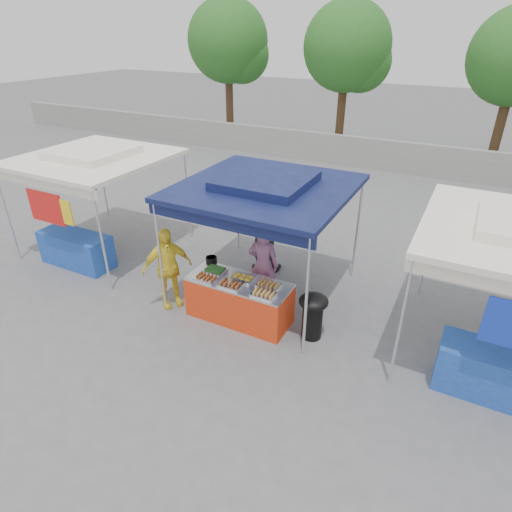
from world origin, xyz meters
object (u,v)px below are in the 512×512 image
at_px(helper_man, 263,232).
at_px(customer_person, 167,268).
at_px(wok_burner, 313,312).
at_px(vendor_woman, 263,265).
at_px(cooking_pot, 211,260).
at_px(vendor_table, 239,300).

bearing_deg(helper_man, customer_person, 44.83).
distance_m(wok_burner, vendor_woman, 1.50).
xyz_separation_m(cooking_pot, customer_person, (-0.66, -0.59, -0.06)).
xyz_separation_m(wok_burner, vendor_woman, (-1.32, 0.63, 0.31)).
bearing_deg(wok_burner, helper_man, 132.98).
bearing_deg(customer_person, wok_burner, -46.54).
xyz_separation_m(wok_burner, helper_man, (-1.94, 1.86, 0.39)).
bearing_deg(helper_man, cooking_pot, 57.12).
xyz_separation_m(vendor_table, cooking_pot, (-0.84, 0.36, 0.49)).
bearing_deg(customer_person, cooking_pot, -11.46).
bearing_deg(customer_person, vendor_table, -44.49).
relative_size(wok_burner, helper_man, 0.49).
height_order(vendor_table, cooking_pot, cooking_pot).
height_order(vendor_table, helper_man, helper_man).
distance_m(vendor_woman, helper_man, 1.38).
height_order(wok_burner, vendor_woman, vendor_woman).
bearing_deg(wok_burner, vendor_woman, 151.18).
bearing_deg(vendor_woman, helper_man, -73.96).
relative_size(cooking_pot, wok_burner, 0.25).
bearing_deg(customer_person, vendor_woman, -22.15).
relative_size(cooking_pot, vendor_woman, 0.13).
relative_size(wok_burner, vendor_woman, 0.53).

